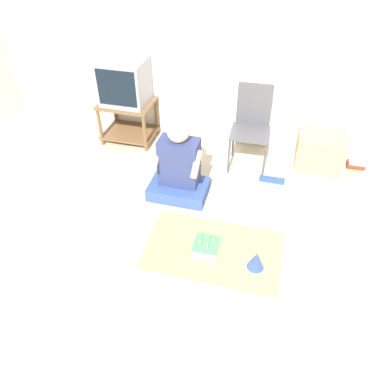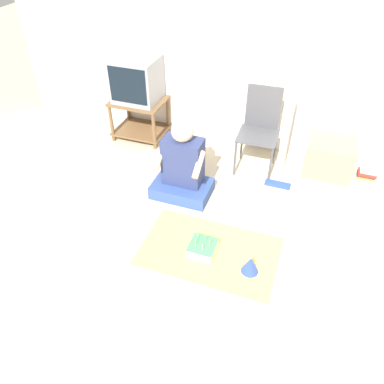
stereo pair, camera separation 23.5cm
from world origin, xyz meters
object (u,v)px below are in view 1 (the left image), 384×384
book_pile (356,165)px  birthday_cake (207,247)px  tv (124,82)px  party_hat_blue (256,260)px  dust_mop (278,146)px  person_seated (179,168)px  cardboard_box_stack (320,151)px  folding_chair (252,122)px

book_pile → birthday_cake: (-1.39, -1.70, 0.01)m
tv → party_hat_blue: (1.85, -1.73, -0.68)m
dust_mop → person_seated: (-0.94, -0.57, -0.08)m
cardboard_box_stack → party_hat_blue: cardboard_box_stack is taller
dust_mop → birthday_cake: dust_mop is taller
folding_chair → person_seated: 1.02m
folding_chair → dust_mop: 0.41m
book_pile → party_hat_blue: party_hat_blue is taller
cardboard_box_stack → party_hat_blue: bearing=-106.3°
folding_chair → cardboard_box_stack: folding_chair is taller
cardboard_box_stack → book_pile: bearing=5.4°
cardboard_box_stack → book_pile: size_ratio=2.62×
tv → dust_mop: size_ratio=0.40×
birthday_cake → party_hat_blue: size_ratio=1.45×
tv → book_pile: bearing=0.8°
tv → person_seated: bearing=-44.8°
birthday_cake → person_seated: bearing=122.3°
dust_mop → book_pile: size_ratio=6.66×
book_pile → person_seated: (-1.86, -0.96, 0.28)m
person_seated → tv: bearing=135.2°
tv → party_hat_blue: bearing=-43.2°
dust_mop → book_pile: 1.06m
person_seated → party_hat_blue: bearing=-41.4°
cardboard_box_stack → tv: bearing=179.9°
folding_chair → book_pile: size_ratio=4.72×
book_pile → birthday_cake: bearing=-129.3°
cardboard_box_stack → party_hat_blue: size_ratio=3.18×
folding_chair → book_pile: 1.35m
tv → birthday_cake: size_ratio=2.21×
folding_chair → dust_mop: size_ratio=0.71×
party_hat_blue → person_seated: bearing=138.6°
folding_chair → person_seated: bearing=-128.7°
folding_chair → birthday_cake: 1.60m
tv → book_pile: tv is taller
person_seated → book_pile: bearing=27.3°
book_pile → person_seated: 2.12m
person_seated → birthday_cake: bearing=-57.7°
tv → folding_chair: 1.58m
cardboard_box_stack → birthday_cake: (-0.96, -1.66, -0.14)m
birthday_cake → cardboard_box_stack: bearing=60.1°
person_seated → birthday_cake: 0.92m
tv → person_seated: (0.93, -0.92, -0.45)m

